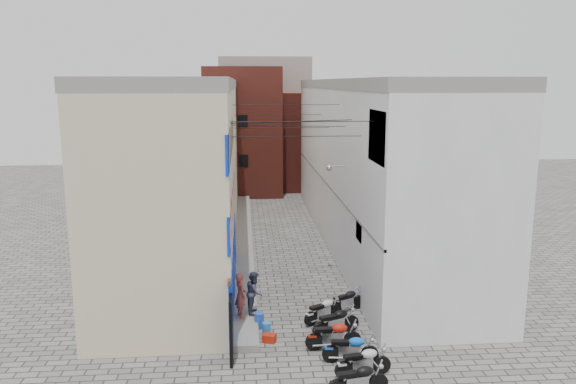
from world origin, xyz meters
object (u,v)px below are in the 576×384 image
object	(u,v)px
person_a	(241,295)
motorcycle_f	(323,309)
motorcycle_g	(347,300)
red_crate	(269,338)
motorcycle_b	(363,360)
motorcycle_e	(336,320)
motorcycle_a	(358,378)
motorcycle_c	(350,347)
water_jug_far	(259,320)
person_b	(254,292)
water_jug_near	(267,329)
motorcycle_d	(334,334)

from	to	relation	value
person_a	motorcycle_f	bearing A→B (deg)	-113.58
motorcycle_g	red_crate	size ratio (longest dim) A/B	3.91
motorcycle_f	motorcycle_g	world-z (taller)	motorcycle_f
motorcycle_b	motorcycle_g	size ratio (longest dim) A/B	1.05
motorcycle_g	motorcycle_e	bearing A→B (deg)	-49.35
motorcycle_a	red_crate	world-z (taller)	motorcycle_a
motorcycle_a	motorcycle_c	world-z (taller)	motorcycle_a
motorcycle_f	motorcycle_g	size ratio (longest dim) A/B	1.01
water_jug_far	motorcycle_a	bearing A→B (deg)	-60.81
motorcycle_a	motorcycle_e	distance (m)	3.99
person_b	water_jug_near	xyz separation A→B (m)	(0.39, -1.44, -0.83)
water_jug_far	motorcycle_f	bearing A→B (deg)	6.66
motorcycle_e	motorcycle_f	xyz separation A→B (m)	(-0.30, 1.08, -0.03)
motorcycle_a	person_a	world-z (taller)	person_a
person_a	water_jug_far	size ratio (longest dim) A/B	3.03
motorcycle_d	red_crate	world-z (taller)	motorcycle_d
person_a	person_b	distance (m)	0.61
motorcycle_a	water_jug_far	xyz separation A→B (m)	(-2.68, 4.79, -0.26)
motorcycle_a	water_jug_far	size ratio (longest dim) A/B	3.32
motorcycle_d	person_b	world-z (taller)	person_b
motorcycle_e	water_jug_far	size ratio (longest dim) A/B	3.32
motorcycle_e	water_jug_near	world-z (taller)	motorcycle_e
motorcycle_c	motorcycle_d	world-z (taller)	motorcycle_d
motorcycle_f	red_crate	xyz separation A→B (m)	(-2.10, -1.49, -0.37)
motorcycle_g	motorcycle_a	bearing A→B (deg)	-35.88
motorcycle_b	motorcycle_d	size ratio (longest dim) A/B	0.95
motorcycle_g	person_b	xyz separation A→B (m)	(-3.60, -0.36, 0.56)
motorcycle_g	person_a	bearing A→B (deg)	-109.15
motorcycle_a	person_a	size ratio (longest dim) A/B	1.10
motorcycle_e	red_crate	distance (m)	2.46
motorcycle_g	red_crate	world-z (taller)	motorcycle_g
motorcycle_c	water_jug_near	size ratio (longest dim) A/B	3.92
motorcycle_g	person_b	bearing A→B (deg)	-112.74
motorcycle_a	water_jug_far	distance (m)	5.49
motorcycle_a	person_a	bearing A→B (deg)	-158.27
water_jug_far	motorcycle_b	bearing A→B (deg)	-50.89
motorcycle_c	red_crate	size ratio (longest dim) A/B	4.12
motorcycle_b	motorcycle_d	bearing A→B (deg)	-171.77
person_a	water_jug_near	size ratio (longest dim) A/B	3.64
motorcycle_a	motorcycle_d	size ratio (longest dim) A/B	0.97
motorcycle_e	person_a	xyz separation A→B (m)	(-3.38, 1.27, 0.56)
water_jug_near	motorcycle_f	bearing A→B (deg)	23.36
motorcycle_b	water_jug_near	distance (m)	4.19
motorcycle_e	water_jug_far	distance (m)	2.83
motorcycle_g	water_jug_near	bearing A→B (deg)	-89.18
motorcycle_d	water_jug_near	bearing A→B (deg)	-122.16
motorcycle_b	motorcycle_a	bearing A→B (deg)	-30.11
motorcycle_c	motorcycle_f	size ratio (longest dim) A/B	1.04
motorcycle_a	water_jug_far	world-z (taller)	motorcycle_a
motorcycle_d	motorcycle_e	size ratio (longest dim) A/B	1.03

